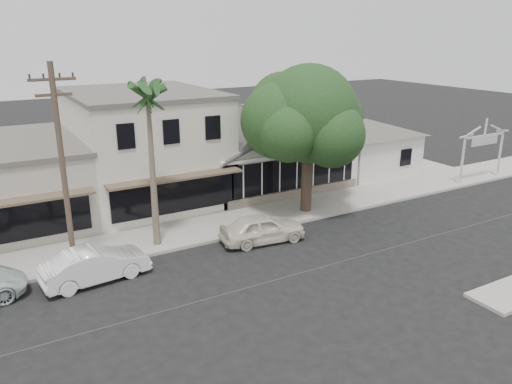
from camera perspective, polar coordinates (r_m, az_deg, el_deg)
ground at (r=22.47m, az=6.14°, el=-8.92°), size 140.00×140.00×0.00m
sidewalk_north at (r=25.27m, az=-18.39°, el=-6.46°), size 90.00×3.50×0.15m
corner_shop at (r=34.08m, az=0.85°, el=5.17°), size 10.40×8.60×5.10m
side_cottage at (r=38.35m, az=12.23°, el=4.49°), size 6.00×6.00×3.00m
arch_sign at (r=37.82m, az=24.65°, el=5.66°), size 4.12×0.12×3.95m
row_building_near at (r=31.70m, az=-12.71°, el=4.95°), size 8.00×10.00×6.50m
utility_pole at (r=22.17m, az=-21.24°, el=2.80°), size 1.80×0.24×9.00m
car_0 at (r=24.97m, az=0.75°, el=-4.16°), size 4.47×2.24×1.46m
car_1 at (r=22.26m, az=-17.91°, el=-7.92°), size 4.61×2.03×1.47m
shade_tree at (r=28.14m, az=5.62°, el=8.59°), size 7.67×6.93×8.51m
palm_east at (r=23.24m, az=-12.28°, el=10.56°), size 3.19×3.19×8.48m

